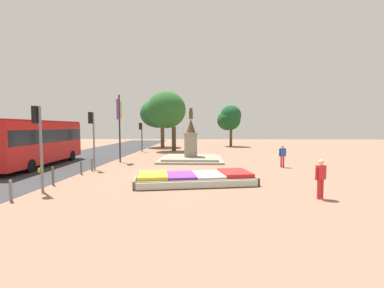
{
  "coord_description": "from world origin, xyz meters",
  "views": [
    {
      "loc": [
        1.85,
        -16.32,
        3.09
      ],
      "look_at": [
        1.05,
        2.65,
        1.8
      ],
      "focal_mm": 24.0,
      "sensor_mm": 36.0,
      "label": 1
    }
  ],
  "objects_px": {
    "traffic_light_mid_block": "(92,130)",
    "traffic_light_far_corner": "(141,132)",
    "banner_pole": "(120,125)",
    "pedestrian_with_handbag": "(321,176)",
    "kerb_bollard_south": "(11,190)",
    "statue_monument": "(191,153)",
    "flower_planter": "(195,179)",
    "traffic_light_near_crossing": "(39,134)",
    "kerb_bollard_north": "(92,164)",
    "kerb_bollard_mid_b": "(81,168)",
    "kerb_bollard_mid_a": "(53,175)",
    "pedestrian_near_planter": "(283,154)",
    "city_bus": "(38,140)"
  },
  "relations": [
    {
      "from": "traffic_light_near_crossing",
      "to": "kerb_bollard_mid_b",
      "type": "height_order",
      "value": "traffic_light_near_crossing"
    },
    {
      "from": "flower_planter",
      "to": "city_bus",
      "type": "xyz_separation_m",
      "value": [
        -12.42,
        5.56,
        1.77
      ]
    },
    {
      "from": "pedestrian_with_handbag",
      "to": "kerb_bollard_mid_b",
      "type": "bearing_deg",
      "value": 158.63
    },
    {
      "from": "flower_planter",
      "to": "banner_pole",
      "type": "bearing_deg",
      "value": 130.14
    },
    {
      "from": "flower_planter",
      "to": "kerb_bollard_north",
      "type": "height_order",
      "value": "kerb_bollard_north"
    },
    {
      "from": "pedestrian_near_planter",
      "to": "city_bus",
      "type": "bearing_deg",
      "value": -179.28
    },
    {
      "from": "traffic_light_far_corner",
      "to": "banner_pole",
      "type": "distance_m",
      "value": 9.15
    },
    {
      "from": "traffic_light_near_crossing",
      "to": "traffic_light_mid_block",
      "type": "distance_m",
      "value": 6.16
    },
    {
      "from": "flower_planter",
      "to": "traffic_light_far_corner",
      "type": "height_order",
      "value": "traffic_light_far_corner"
    },
    {
      "from": "flower_planter",
      "to": "kerb_bollard_north",
      "type": "xyz_separation_m",
      "value": [
        -7.33,
        3.67,
        0.22
      ]
    },
    {
      "from": "kerb_bollard_mid_a",
      "to": "kerb_bollard_mid_b",
      "type": "xyz_separation_m",
      "value": [
        0.05,
        3.03,
        -0.07
      ]
    },
    {
      "from": "traffic_light_near_crossing",
      "to": "traffic_light_mid_block",
      "type": "bearing_deg",
      "value": 91.36
    },
    {
      "from": "traffic_light_far_corner",
      "to": "kerb_bollard_mid_a",
      "type": "relative_size",
      "value": 3.52
    },
    {
      "from": "pedestrian_near_planter",
      "to": "kerb_bollard_north",
      "type": "relative_size",
      "value": 1.86
    },
    {
      "from": "flower_planter",
      "to": "traffic_light_far_corner",
      "type": "xyz_separation_m",
      "value": [
        -7.11,
        17.12,
        2.22
      ]
    },
    {
      "from": "kerb_bollard_mid_b",
      "to": "kerb_bollard_south",
      "type": "bearing_deg",
      "value": -90.7
    },
    {
      "from": "flower_planter",
      "to": "traffic_light_mid_block",
      "type": "bearing_deg",
      "value": 151.56
    },
    {
      "from": "banner_pole",
      "to": "city_bus",
      "type": "xyz_separation_m",
      "value": [
        -5.67,
        -2.44,
        -1.22
      ]
    },
    {
      "from": "statue_monument",
      "to": "flower_planter",
      "type": "bearing_deg",
      "value": -85.95
    },
    {
      "from": "flower_planter",
      "to": "kerb_bollard_mid_b",
      "type": "distance_m",
      "value": 7.75
    },
    {
      "from": "pedestrian_with_handbag",
      "to": "kerb_bollard_south",
      "type": "distance_m",
      "value": 12.96
    },
    {
      "from": "flower_planter",
      "to": "kerb_bollard_mid_b",
      "type": "xyz_separation_m",
      "value": [
        -7.41,
        2.25,
        0.19
      ]
    },
    {
      "from": "pedestrian_near_planter",
      "to": "kerb_bollard_north",
      "type": "xyz_separation_m",
      "value": [
        -13.78,
        -2.12,
        -0.51
      ]
    },
    {
      "from": "flower_planter",
      "to": "statue_monument",
      "type": "distance_m",
      "value": 9.59
    },
    {
      "from": "kerb_bollard_mid_b",
      "to": "kerb_bollard_mid_a",
      "type": "bearing_deg",
      "value": -90.96
    },
    {
      "from": "kerb_bollard_north",
      "to": "traffic_light_near_crossing",
      "type": "bearing_deg",
      "value": -89.16
    },
    {
      "from": "kerb_bollard_south",
      "to": "pedestrian_near_planter",
      "type": "bearing_deg",
      "value": 34.36
    },
    {
      "from": "kerb_bollard_south",
      "to": "kerb_bollard_mid_b",
      "type": "bearing_deg",
      "value": 89.3
    },
    {
      "from": "traffic_light_far_corner",
      "to": "kerb_bollard_south",
      "type": "height_order",
      "value": "traffic_light_far_corner"
    },
    {
      "from": "kerb_bollard_mid_a",
      "to": "kerb_bollard_north",
      "type": "height_order",
      "value": "kerb_bollard_mid_a"
    },
    {
      "from": "pedestrian_with_handbag",
      "to": "kerb_bollard_south",
      "type": "bearing_deg",
      "value": -175.78
    },
    {
      "from": "traffic_light_near_crossing",
      "to": "kerb_bollard_mid_a",
      "type": "distance_m",
      "value": 2.63
    },
    {
      "from": "city_bus",
      "to": "kerb_bollard_south",
      "type": "relative_size",
      "value": 11.43
    },
    {
      "from": "traffic_light_near_crossing",
      "to": "pedestrian_near_planter",
      "type": "distance_m",
      "value": 15.94
    },
    {
      "from": "flower_planter",
      "to": "kerb_bollard_mid_a",
      "type": "relative_size",
      "value": 6.73
    },
    {
      "from": "city_bus",
      "to": "pedestrian_near_planter",
      "type": "relative_size",
      "value": 6.09
    },
    {
      "from": "traffic_light_far_corner",
      "to": "city_bus",
      "type": "xyz_separation_m",
      "value": [
        -5.31,
        -11.55,
        -0.45
      ]
    },
    {
      "from": "traffic_light_near_crossing",
      "to": "kerb_bollard_north",
      "type": "relative_size",
      "value": 4.37
    },
    {
      "from": "traffic_light_mid_block",
      "to": "traffic_light_far_corner",
      "type": "xyz_separation_m",
      "value": [
        0.28,
        13.11,
        -0.37
      ]
    },
    {
      "from": "traffic_light_mid_block",
      "to": "city_bus",
      "type": "distance_m",
      "value": 5.32
    },
    {
      "from": "traffic_light_mid_block",
      "to": "pedestrian_with_handbag",
      "type": "distance_m",
      "value": 14.63
    },
    {
      "from": "pedestrian_with_handbag",
      "to": "flower_planter",
      "type": "bearing_deg",
      "value": 152.92
    },
    {
      "from": "pedestrian_with_handbag",
      "to": "kerb_bollard_mid_b",
      "type": "relative_size",
      "value": 1.95
    },
    {
      "from": "statue_monument",
      "to": "kerb_bollard_north",
      "type": "xyz_separation_m",
      "value": [
        -6.66,
        -5.88,
        -0.18
      ]
    },
    {
      "from": "kerb_bollard_mid_a",
      "to": "kerb_bollard_mid_b",
      "type": "bearing_deg",
      "value": 89.04
    },
    {
      "from": "flower_planter",
      "to": "pedestrian_with_handbag",
      "type": "relative_size",
      "value": 3.99
    },
    {
      "from": "flower_planter",
      "to": "traffic_light_near_crossing",
      "type": "relative_size",
      "value": 1.68
    },
    {
      "from": "city_bus",
      "to": "kerb_bollard_mid_a",
      "type": "xyz_separation_m",
      "value": [
        4.96,
        -6.35,
        -1.51
      ]
    },
    {
      "from": "traffic_light_mid_block",
      "to": "pedestrian_near_planter",
      "type": "bearing_deg",
      "value": 7.38
    },
    {
      "from": "traffic_light_near_crossing",
      "to": "kerb_bollard_north",
      "type": "height_order",
      "value": "traffic_light_near_crossing"
    }
  ]
}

